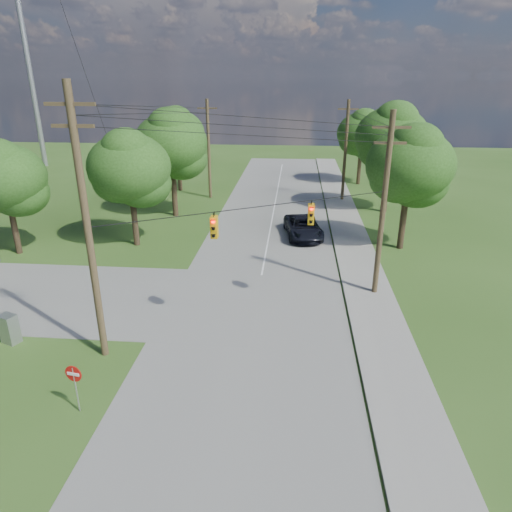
# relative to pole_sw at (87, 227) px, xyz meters

# --- Properties ---
(ground) EXTENTS (140.00, 140.00, 0.00)m
(ground) POSITION_rel_pole_sw_xyz_m (4.60, -0.40, -6.23)
(ground) COLOR #2F501A
(ground) RESTS_ON ground
(main_road) EXTENTS (10.00, 100.00, 0.03)m
(main_road) POSITION_rel_pole_sw_xyz_m (6.60, 4.60, -6.21)
(main_road) COLOR gray
(main_road) RESTS_ON ground
(sidewalk_east) EXTENTS (2.60, 100.00, 0.12)m
(sidewalk_east) POSITION_rel_pole_sw_xyz_m (13.30, 4.60, -6.17)
(sidewalk_east) COLOR gray
(sidewalk_east) RESTS_ON ground
(pole_sw) EXTENTS (2.00, 0.32, 12.00)m
(pole_sw) POSITION_rel_pole_sw_xyz_m (0.00, 0.00, 0.00)
(pole_sw) COLOR brown
(pole_sw) RESTS_ON ground
(pole_ne) EXTENTS (2.00, 0.32, 10.50)m
(pole_ne) POSITION_rel_pole_sw_xyz_m (13.50, 7.60, -0.76)
(pole_ne) COLOR brown
(pole_ne) RESTS_ON ground
(pole_north_e) EXTENTS (2.00, 0.32, 10.00)m
(pole_north_e) POSITION_rel_pole_sw_xyz_m (13.50, 29.60, -1.10)
(pole_north_e) COLOR brown
(pole_north_e) RESTS_ON ground
(pole_north_w) EXTENTS (2.00, 0.32, 10.00)m
(pole_north_w) POSITION_rel_pole_sw_xyz_m (-0.40, 29.60, -1.10)
(pole_north_w) COLOR brown
(pole_north_w) RESTS_ON ground
(power_lines) EXTENTS (13.93, 29.62, 4.93)m
(power_lines) POSITION_rel_pole_sw_xyz_m (6.10, 11.14, 2.93)
(power_lines) COLOR black
(power_lines) RESTS_ON ground
(traffic_signals) EXTENTS (4.91, 3.27, 1.05)m
(traffic_signals) POSITION_rel_pole_sw_xyz_m (7.15, 4.03, -0.73)
(traffic_signals) COLOR #EEAF0E
(traffic_signals) RESTS_ON ground
(tree_w_near) EXTENTS (6.00, 6.00, 8.40)m
(tree_w_near) POSITION_rel_pole_sw_xyz_m (-3.40, 14.60, -0.30)
(tree_w_near) COLOR #473623
(tree_w_near) RESTS_ON ground
(tree_w_mid) EXTENTS (6.40, 6.40, 9.22)m
(tree_w_mid) POSITION_rel_pole_sw_xyz_m (-2.40, 22.60, 0.35)
(tree_w_mid) COLOR #473623
(tree_w_mid) RESTS_ON ground
(tree_w_far) EXTENTS (6.00, 6.00, 8.73)m
(tree_w_far) POSITION_rel_pole_sw_xyz_m (-4.40, 32.60, 0.02)
(tree_w_far) COLOR #473623
(tree_w_far) RESTS_ON ground
(tree_e_near) EXTENTS (6.20, 6.20, 8.81)m
(tree_e_near) POSITION_rel_pole_sw_xyz_m (16.60, 15.60, 0.02)
(tree_e_near) COLOR #473623
(tree_e_near) RESTS_ON ground
(tree_e_mid) EXTENTS (6.60, 6.60, 9.64)m
(tree_e_mid) POSITION_rel_pole_sw_xyz_m (17.10, 25.60, 0.68)
(tree_e_mid) COLOR #473623
(tree_e_mid) RESTS_ON ground
(tree_e_far) EXTENTS (5.80, 5.80, 8.32)m
(tree_e_far) POSITION_rel_pole_sw_xyz_m (16.10, 37.60, -0.31)
(tree_e_far) COLOR #473623
(tree_e_far) RESTS_ON ground
(tree_cross_n) EXTENTS (5.60, 5.60, 7.91)m
(tree_cross_n) POSITION_rel_pole_sw_xyz_m (-11.40, 12.10, -0.63)
(tree_cross_n) COLOR #473623
(tree_cross_n) RESTS_ON ground
(car_main_north) EXTENTS (3.45, 6.02, 1.58)m
(car_main_north) POSITION_rel_pole_sw_xyz_m (9.33, 17.57, -5.41)
(car_main_north) COLOR black
(car_main_north) RESTS_ON main_road
(control_cabinet) EXTENTS (0.98, 0.85, 1.48)m
(control_cabinet) POSITION_rel_pole_sw_xyz_m (-4.94, 0.60, -5.49)
(control_cabinet) COLOR #999B9E
(control_cabinet) RESTS_ON ground
(do_not_enter_sign) EXTENTS (0.68, 0.16, 2.07)m
(do_not_enter_sign) POSITION_rel_pole_sw_xyz_m (0.55, -3.86, -4.70)
(do_not_enter_sign) COLOR #999B9E
(do_not_enter_sign) RESTS_ON ground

